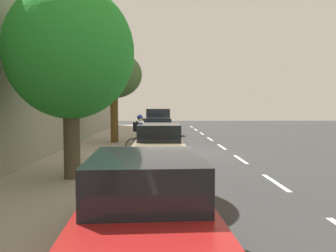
{
  "coord_description": "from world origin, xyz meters",
  "views": [
    {
      "loc": [
        0.67,
        15.76,
        2.24
      ],
      "look_at": [
        0.25,
        0.84,
        1.31
      ],
      "focal_mm": 36.59,
      "sensor_mm": 36.0,
      "label": 1
    }
  ],
  "objects_px": {
    "parked_pickup_silver_nearest": "(158,122)",
    "parked_sedan_tan_mid": "(159,144)",
    "parked_sedan_green_second": "(157,132)",
    "cyclist_with_backpack": "(139,129)",
    "parked_sedan_red_far": "(146,209)",
    "bicycle_at_curb": "(144,145)",
    "street_tree_mid_block": "(70,53)",
    "street_tree_near_cyclist": "(114,76)"
  },
  "relations": [
    {
      "from": "parked_pickup_silver_nearest",
      "to": "parked_sedan_tan_mid",
      "type": "height_order",
      "value": "parked_pickup_silver_nearest"
    },
    {
      "from": "parked_sedan_green_second",
      "to": "cyclist_with_backpack",
      "type": "distance_m",
      "value": 2.89
    },
    {
      "from": "parked_pickup_silver_nearest",
      "to": "parked_sedan_red_far",
      "type": "distance_m",
      "value": 21.46
    },
    {
      "from": "parked_pickup_silver_nearest",
      "to": "parked_sedan_red_far",
      "type": "relative_size",
      "value": 1.19
    },
    {
      "from": "bicycle_at_curb",
      "to": "street_tree_mid_block",
      "type": "height_order",
      "value": "street_tree_mid_block"
    },
    {
      "from": "street_tree_mid_block",
      "to": "parked_pickup_silver_nearest",
      "type": "bearing_deg",
      "value": -98.28
    },
    {
      "from": "parked_pickup_silver_nearest",
      "to": "street_tree_near_cyclist",
      "type": "xyz_separation_m",
      "value": [
        2.4,
        7.12,
        2.96
      ]
    },
    {
      "from": "parked_sedan_tan_mid",
      "to": "cyclist_with_backpack",
      "type": "relative_size",
      "value": 2.47
    },
    {
      "from": "parked_sedan_green_second",
      "to": "street_tree_near_cyclist",
      "type": "xyz_separation_m",
      "value": [
        2.36,
        -0.19,
        3.11
      ]
    },
    {
      "from": "parked_sedan_green_second",
      "to": "parked_sedan_tan_mid",
      "type": "distance_m",
      "value": 6.16
    },
    {
      "from": "parked_sedan_tan_mid",
      "to": "parked_sedan_red_far",
      "type": "xyz_separation_m",
      "value": [
        0.21,
        7.99,
        0.0
      ]
    },
    {
      "from": "parked_pickup_silver_nearest",
      "to": "parked_sedan_tan_mid",
      "type": "xyz_separation_m",
      "value": [
        -0.09,
        13.47,
        -0.15
      ]
    },
    {
      "from": "parked_sedan_red_far",
      "to": "street_tree_near_cyclist",
      "type": "distance_m",
      "value": 14.85
    },
    {
      "from": "street_tree_near_cyclist",
      "to": "cyclist_with_backpack",
      "type": "bearing_deg",
      "value": 117.88
    },
    {
      "from": "parked_sedan_green_second",
      "to": "bicycle_at_curb",
      "type": "xyz_separation_m",
      "value": [
        0.58,
        3.2,
        -0.37
      ]
    },
    {
      "from": "parked_sedan_tan_mid",
      "to": "street_tree_mid_block",
      "type": "xyz_separation_m",
      "value": [
        2.49,
        3.05,
        2.94
      ]
    },
    {
      "from": "cyclist_with_backpack",
      "to": "street_tree_near_cyclist",
      "type": "bearing_deg",
      "value": -62.12
    },
    {
      "from": "parked_sedan_green_second",
      "to": "cyclist_with_backpack",
      "type": "height_order",
      "value": "cyclist_with_backpack"
    },
    {
      "from": "parked_pickup_silver_nearest",
      "to": "street_tree_mid_block",
      "type": "height_order",
      "value": "street_tree_mid_block"
    },
    {
      "from": "bicycle_at_curb",
      "to": "cyclist_with_backpack",
      "type": "relative_size",
      "value": 0.93
    },
    {
      "from": "street_tree_near_cyclist",
      "to": "street_tree_mid_block",
      "type": "height_order",
      "value": "street_tree_mid_block"
    },
    {
      "from": "bicycle_at_curb",
      "to": "street_tree_near_cyclist",
      "type": "bearing_deg",
      "value": -62.27
    },
    {
      "from": "cyclist_with_backpack",
      "to": "street_tree_near_cyclist",
      "type": "height_order",
      "value": "street_tree_near_cyclist"
    },
    {
      "from": "cyclist_with_backpack",
      "to": "street_tree_mid_block",
      "type": "distance_m",
      "value": 7.12
    },
    {
      "from": "parked_sedan_tan_mid",
      "to": "parked_sedan_red_far",
      "type": "relative_size",
      "value": 0.99
    },
    {
      "from": "parked_sedan_green_second",
      "to": "street_tree_mid_block",
      "type": "height_order",
      "value": "street_tree_mid_block"
    },
    {
      "from": "parked_sedan_red_far",
      "to": "street_tree_mid_block",
      "type": "distance_m",
      "value": 6.19
    },
    {
      "from": "bicycle_at_curb",
      "to": "street_tree_mid_block",
      "type": "bearing_deg",
      "value": 73.49
    },
    {
      "from": "parked_sedan_green_second",
      "to": "parked_sedan_tan_mid",
      "type": "height_order",
      "value": "same"
    },
    {
      "from": "parked_sedan_tan_mid",
      "to": "parked_sedan_red_far",
      "type": "bearing_deg",
      "value": 88.5
    },
    {
      "from": "street_tree_near_cyclist",
      "to": "parked_sedan_tan_mid",
      "type": "bearing_deg",
      "value": 111.46
    },
    {
      "from": "parked_pickup_silver_nearest",
      "to": "parked_sedan_tan_mid",
      "type": "bearing_deg",
      "value": 90.39
    },
    {
      "from": "parked_sedan_tan_mid",
      "to": "parked_sedan_red_far",
      "type": "height_order",
      "value": "same"
    },
    {
      "from": "cyclist_with_backpack",
      "to": "parked_sedan_tan_mid",
      "type": "bearing_deg",
      "value": 105.39
    },
    {
      "from": "street_tree_near_cyclist",
      "to": "parked_sedan_red_far",
      "type": "bearing_deg",
      "value": 99.06
    },
    {
      "from": "parked_sedan_green_second",
      "to": "street_tree_near_cyclist",
      "type": "relative_size",
      "value": 0.87
    },
    {
      "from": "parked_sedan_green_second",
      "to": "street_tree_mid_block",
      "type": "xyz_separation_m",
      "value": [
        2.36,
        9.2,
        2.94
      ]
    },
    {
      "from": "parked_sedan_tan_mid",
      "to": "street_tree_mid_block",
      "type": "bearing_deg",
      "value": 50.7
    },
    {
      "from": "parked_sedan_tan_mid",
      "to": "street_tree_near_cyclist",
      "type": "height_order",
      "value": "street_tree_near_cyclist"
    },
    {
      "from": "parked_sedan_green_second",
      "to": "bicycle_at_curb",
      "type": "height_order",
      "value": "parked_sedan_green_second"
    },
    {
      "from": "street_tree_mid_block",
      "to": "parked_sedan_green_second",
      "type": "bearing_deg",
      "value": -104.37
    },
    {
      "from": "cyclist_with_backpack",
      "to": "street_tree_near_cyclist",
      "type": "distance_m",
      "value": 4.33
    }
  ]
}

